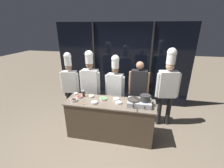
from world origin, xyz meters
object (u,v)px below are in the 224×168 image
at_px(prep_bowl_soy_glaze, 74,100).
at_px(prep_bowl_scallions, 103,99).
at_px(stock_pot, 145,98).
at_px(serving_spoon_slotted, 83,103).
at_px(chef_pastry, 168,83).
at_px(portable_stove, 139,103).
at_px(prep_bowl_garlic, 119,102).
at_px(prep_bowl_onion, 116,99).
at_px(chef_line, 115,84).
at_px(prep_bowl_bell_pepper, 79,97).
at_px(prep_bowl_bean_sprouts, 76,93).
at_px(chef_head, 70,81).
at_px(chef_sous, 90,81).
at_px(frying_pan, 134,99).
at_px(person_guest, 139,87).
at_px(prep_bowl_noodles, 91,96).
at_px(prep_bowl_rice, 94,102).
at_px(squeeze_bottle_soy, 84,93).

height_order(prep_bowl_soy_glaze, prep_bowl_scallions, prep_bowl_soy_glaze).
height_order(stock_pot, prep_bowl_soy_glaze, stock_pot).
xyz_separation_m(serving_spoon_slotted, chef_pastry, (1.93, 0.94, 0.28)).
bearing_deg(chef_pastry, portable_stove, 37.24).
relative_size(prep_bowl_garlic, chef_pastry, 0.07).
relative_size(prep_bowl_onion, chef_line, 0.08).
height_order(prep_bowl_bell_pepper, prep_bowl_scallions, same).
height_order(prep_bowl_bell_pepper, chef_line, chef_line).
xyz_separation_m(prep_bowl_bean_sprouts, chef_head, (-0.38, 0.48, 0.16)).
bearing_deg(prep_bowl_bell_pepper, serving_spoon_slotted, -53.44).
bearing_deg(chef_sous, frying_pan, 151.08).
distance_m(portable_stove, person_guest, 0.72).
distance_m(prep_bowl_soy_glaze, chef_head, 0.99).
xyz_separation_m(prep_bowl_onion, chef_line, (-0.14, 0.60, 0.13)).
height_order(portable_stove, prep_bowl_noodles, portable_stove).
height_order(prep_bowl_noodles, chef_pastry, chef_pastry).
distance_m(prep_bowl_noodles, prep_bowl_rice, 0.35).
xyz_separation_m(prep_bowl_rice, serving_spoon_slotted, (-0.26, -0.06, -0.02)).
bearing_deg(squeeze_bottle_soy, prep_bowl_bell_pepper, -130.78).
relative_size(prep_bowl_rice, chef_line, 0.08).
relative_size(prep_bowl_garlic, prep_bowl_rice, 0.95).
height_order(prep_bowl_noodles, prep_bowl_bean_sprouts, prep_bowl_noodles).
distance_m(stock_pot, prep_bowl_garlic, 0.61).
xyz_separation_m(prep_bowl_bell_pepper, prep_bowl_onion, (0.92, 0.04, 0.01)).
bearing_deg(prep_bowl_onion, prep_bowl_rice, -151.86).
xyz_separation_m(frying_pan, chef_head, (-1.88, 0.73, 0.04)).
distance_m(prep_bowl_scallions, prep_bowl_onion, 0.31).
bearing_deg(prep_bowl_bell_pepper, chef_head, 130.02).
distance_m(prep_bowl_bell_pepper, prep_bowl_onion, 0.92).
bearing_deg(prep_bowl_bean_sprouts, prep_bowl_bell_pepper, -46.40).
bearing_deg(stock_pot, prep_bowl_rice, -173.43).
height_order(portable_stove, chef_sous, chef_sous).
xyz_separation_m(prep_bowl_bean_sprouts, chef_sous, (0.25, 0.44, 0.21)).
bearing_deg(prep_bowl_garlic, prep_bowl_scallions, 164.13).
height_order(prep_bowl_noodles, prep_bowl_onion, prep_bowl_onion).
relative_size(stock_pot, prep_bowl_onion, 1.73).
xyz_separation_m(prep_bowl_garlic, prep_bowl_bell_pepper, (-0.99, 0.09, 0.00)).
bearing_deg(prep_bowl_bell_pepper, chef_line, 39.83).
relative_size(stock_pot, prep_bowl_soy_glaze, 1.62).
xyz_separation_m(portable_stove, chef_pastry, (0.67, 0.75, 0.23)).
xyz_separation_m(prep_bowl_garlic, prep_bowl_rice, (-0.54, -0.11, 0.00)).
relative_size(squeeze_bottle_soy, chef_sous, 0.09).
bearing_deg(prep_bowl_noodles, prep_bowl_onion, -4.45).
height_order(frying_pan, prep_bowl_garlic, frying_pan).
height_order(frying_pan, prep_bowl_soy_glaze, frying_pan).
relative_size(prep_bowl_garlic, prep_bowl_onion, 1.02).
bearing_deg(stock_pot, serving_spoon_slotted, -172.18).
bearing_deg(frying_pan, squeeze_bottle_soy, 171.91).
height_order(prep_bowl_scallions, chef_sous, chef_sous).
bearing_deg(chef_pastry, person_guest, -8.25).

